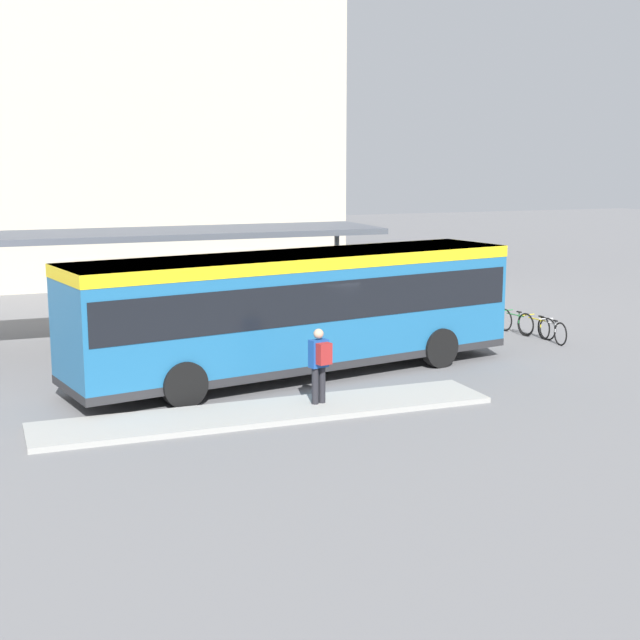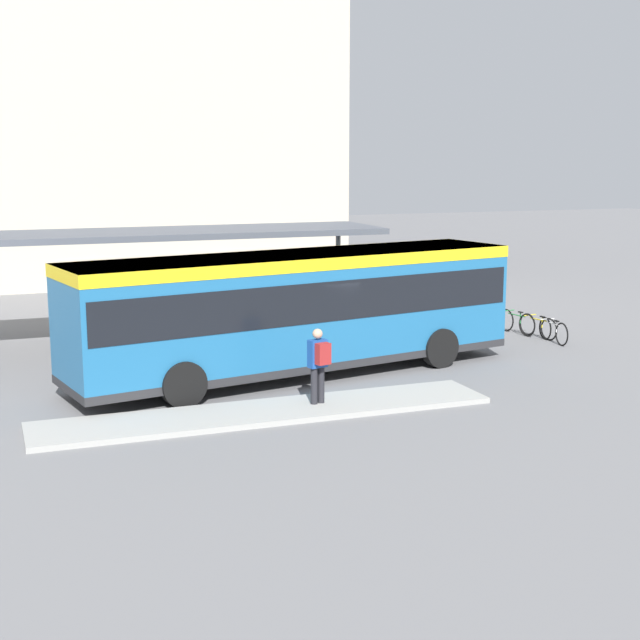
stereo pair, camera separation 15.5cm
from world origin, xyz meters
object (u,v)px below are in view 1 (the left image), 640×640
(city_bus, at_px, (298,305))
(bicycle_white, at_px, (552,331))
(bicycle_yellow, at_px, (537,326))
(bicycle_green, at_px, (515,322))
(pedestrian_waiting, at_px, (320,361))
(potted_planter_near_shelter, at_px, (202,332))

(city_bus, height_order, bicycle_white, city_bus)
(bicycle_white, distance_m, bicycle_yellow, 0.80)
(city_bus, bearing_deg, bicycle_white, -3.18)
(bicycle_yellow, relative_size, bicycle_green, 0.96)
(pedestrian_waiting, height_order, bicycle_yellow, pedestrian_waiting)
(bicycle_green, xyz_separation_m, potted_planter_near_shelter, (-10.11, 0.29, 0.34))
(bicycle_green, relative_size, potted_planter_near_shelter, 1.24)
(pedestrian_waiting, height_order, potted_planter_near_shelter, pedestrian_waiting)
(bicycle_white, bearing_deg, bicycle_green, 14.50)
(city_bus, xyz_separation_m, bicycle_yellow, (8.60, 1.99, -1.48))
(pedestrian_waiting, distance_m, bicycle_white, 10.18)
(city_bus, relative_size, pedestrian_waiting, 7.18)
(pedestrian_waiting, distance_m, bicycle_yellow, 10.53)
(city_bus, height_order, potted_planter_near_shelter, city_bus)
(bicycle_white, bearing_deg, bicycle_yellow, 4.83)
(city_bus, bearing_deg, pedestrian_waiting, -112.28)
(bicycle_white, distance_m, bicycle_green, 1.62)
(bicycle_yellow, height_order, bicycle_green, bicycle_green)
(potted_planter_near_shelter, bearing_deg, bicycle_yellow, -5.98)
(bicycle_yellow, bearing_deg, city_bus, 94.25)
(city_bus, distance_m, bicycle_yellow, 8.95)
(bicycle_yellow, bearing_deg, bicycle_white, 171.33)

